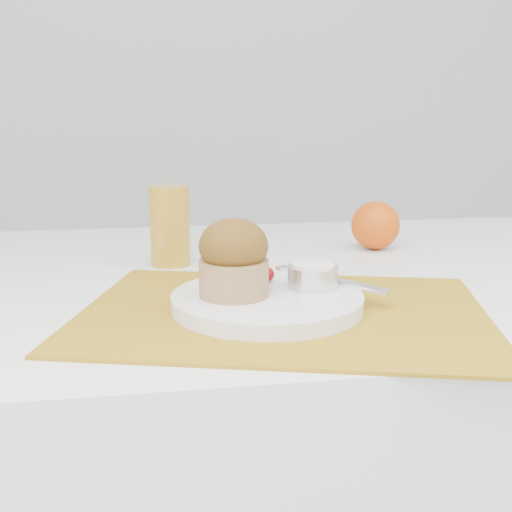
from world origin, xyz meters
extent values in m
cube|color=white|center=(0.00, 0.05, 0.38)|extent=(1.20, 0.80, 0.75)
cube|color=#A27816|center=(-0.05, -0.16, 0.75)|extent=(0.54, 0.46, 0.00)
cylinder|color=white|center=(-0.06, -0.15, 0.76)|extent=(0.25, 0.25, 0.02)
cylinder|color=silver|center=(0.00, -0.13, 0.79)|extent=(0.06, 0.06, 0.03)
cylinder|color=white|center=(0.00, -0.13, 0.80)|extent=(0.07, 0.07, 0.01)
ellipsoid|color=#610208|center=(-0.06, -0.09, 0.78)|extent=(0.02, 0.02, 0.02)
ellipsoid|color=#5E0219|center=(-0.02, -0.11, 0.78)|extent=(0.02, 0.02, 0.02)
cube|color=silver|center=(0.02, -0.10, 0.77)|extent=(0.11, 0.15, 0.00)
sphere|color=#D94E07|center=(0.18, 0.17, 0.79)|extent=(0.08, 0.08, 0.08)
cylinder|color=#BD9023|center=(-0.17, 0.11, 0.81)|extent=(0.07, 0.07, 0.12)
cylinder|color=#A87F51|center=(-0.10, -0.15, 0.79)|extent=(0.09, 0.09, 0.04)
ellipsoid|color=#3C250B|center=(-0.10, -0.15, 0.83)|extent=(0.08, 0.08, 0.06)
camera|label=1|loc=(-0.20, -0.86, 0.98)|focal=45.00mm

